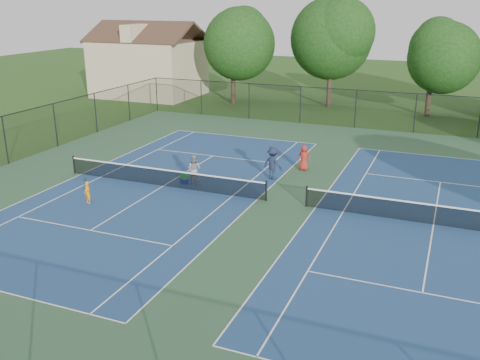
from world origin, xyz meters
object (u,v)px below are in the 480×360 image
at_px(tree_back_b, 332,35).
at_px(instructor, 194,169).
at_px(tree_back_c, 434,52).
at_px(ball_hopper, 184,175).
at_px(bystander_b, 273,163).
at_px(bystander_c, 304,158).
at_px(ball_crate, 184,181).
at_px(clapboard_house, 149,66).
at_px(child_player, 87,192).
at_px(tree_back_a, 233,40).

height_order(tree_back_b, instructor, tree_back_b).
relative_size(tree_back_c, ball_hopper, 22.52).
height_order(tree_back_c, bystander_b, tree_back_c).
bearing_deg(ball_hopper, tree_back_b, 85.16).
height_order(instructor, ball_hopper, instructor).
bearing_deg(bystander_b, bystander_c, -100.94).
bearing_deg(tree_back_c, ball_crate, -114.72).
bearing_deg(ball_hopper, ball_crate, 0.00).
relative_size(bystander_b, ball_crate, 4.94).
bearing_deg(ball_hopper, instructor, 27.42).
height_order(tree_back_b, tree_back_c, tree_back_b).
distance_m(clapboard_house, bystander_b, 30.28).
xyz_separation_m(instructor, ball_hopper, (-0.49, -0.25, -0.35)).
bearing_deg(instructor, ball_hopper, 28.01).
bearing_deg(child_player, instructor, 72.66).
distance_m(tree_back_c, clapboard_house, 28.10).
bearing_deg(tree_back_b, bystander_b, -84.62).
distance_m(tree_back_b, bystander_b, 23.38).
bearing_deg(instructor, bystander_b, -147.49).
distance_m(bystander_b, ball_hopper, 5.01).
distance_m(child_player, bystander_b, 10.19).
bearing_deg(tree_back_b, ball_hopper, -94.84).
distance_m(tree_back_c, ball_crate, 27.15).
bearing_deg(tree_back_c, tree_back_a, -176.82).
bearing_deg(ball_crate, clapboard_house, 124.89).
bearing_deg(tree_back_b, tree_back_a, -167.47).
bearing_deg(tree_back_a, tree_back_c, 3.18).
relative_size(instructor, ball_hopper, 4.42).
xyz_separation_m(child_player, bystander_c, (8.50, 9.38, 0.20)).
xyz_separation_m(tree_back_b, bystander_b, (2.13, -22.58, -5.67)).
bearing_deg(tree_back_b, ball_crate, -94.84).
bearing_deg(bystander_c, ball_crate, 34.37).
bearing_deg(bystander_b, ball_crate, 47.22).
height_order(child_player, ball_hopper, child_player).
height_order(clapboard_house, bystander_b, clapboard_house).
height_order(tree_back_b, ball_hopper, tree_back_b).
relative_size(tree_back_a, ball_crate, 24.47).
bearing_deg(bystander_c, clapboard_house, -48.65).
distance_m(tree_back_a, child_player, 28.44).
xyz_separation_m(bystander_b, ball_hopper, (-4.26, -2.60, -0.45)).
bearing_deg(ball_hopper, clapboard_house, 124.89).
distance_m(tree_back_a, instructor, 24.64).
bearing_deg(clapboard_house, instructor, -54.05).
bearing_deg(bystander_c, ball_hopper, 34.37).
xyz_separation_m(instructor, ball_crate, (-0.49, -0.25, -0.68)).
bearing_deg(bystander_c, bystander_b, 55.45).
height_order(tree_back_c, child_player, tree_back_c).
height_order(tree_back_a, tree_back_b, tree_back_b).
bearing_deg(tree_back_c, bystander_c, -106.50).
height_order(clapboard_house, ball_hopper, clapboard_house).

